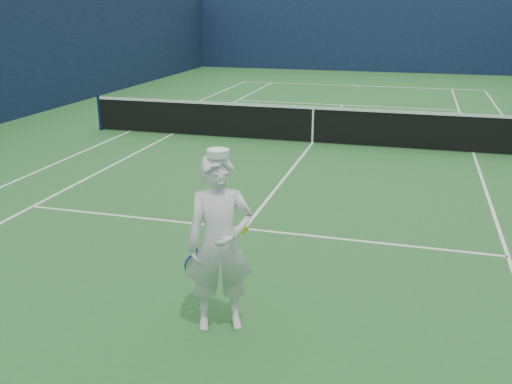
% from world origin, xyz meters
% --- Properties ---
extents(ground, '(80.00, 80.00, 0.00)m').
position_xyz_m(ground, '(0.00, 0.00, 0.00)').
color(ground, '#266428').
rests_on(ground, ground).
extents(court_markings, '(11.03, 23.83, 0.01)m').
position_xyz_m(court_markings, '(0.00, 0.00, 0.00)').
color(court_markings, white).
rests_on(court_markings, ground).
extents(windscreen_fence, '(20.12, 36.12, 4.00)m').
position_xyz_m(windscreen_fence, '(0.00, 0.00, 2.00)').
color(windscreen_fence, '#101D3C').
rests_on(windscreen_fence, ground).
extents(tennis_net, '(12.88, 0.09, 1.07)m').
position_xyz_m(tennis_net, '(0.00, 0.00, 0.55)').
color(tennis_net, '#141E4C').
rests_on(tennis_net, ground).
extents(tennis_player, '(0.93, 0.75, 2.12)m').
position_xyz_m(tennis_player, '(0.61, -9.35, 1.04)').
color(tennis_player, white).
rests_on(tennis_player, ground).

